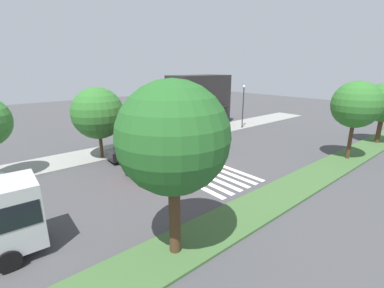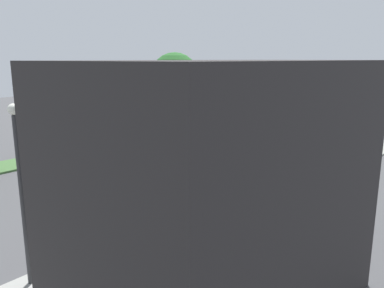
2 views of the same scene
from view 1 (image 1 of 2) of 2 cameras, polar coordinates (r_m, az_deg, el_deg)
name	(u,v)px [view 1 (image 1 of 2)]	position (r m, az deg, el deg)	size (l,w,h in m)	color
ground_plane	(209,162)	(25.28, 3.68, -3.85)	(120.00, 120.00, 0.00)	#424244
sidewalk	(157,142)	(32.00, -7.55, 0.46)	(60.00, 4.61, 0.14)	gray
median_strip	(288,190)	(20.66, 19.85, -9.33)	(60.00, 3.00, 0.14)	#3D6033
crosswalk	(192,167)	(23.96, 0.09, -4.94)	(4.95, 12.01, 0.01)	silver
fire_truck	(178,144)	(23.84, -3.10, -0.02)	(9.59, 3.22, 3.65)	red
parked_car_mid	(132,150)	(26.39, -12.76, -1.29)	(4.73, 2.21, 1.76)	black
bus_stop_shelter	(213,119)	(35.99, 4.59, 5.26)	(3.50, 1.40, 2.46)	#4C4C51
bench_near_shelter	(190,133)	(33.64, -0.32, 2.29)	(1.60, 0.50, 0.90)	#2D472D
bench_west_of_shelter	(171,137)	(31.81, -4.56, 1.43)	(1.60, 0.50, 0.90)	#2D472D
street_lamp	(243,103)	(39.14, 10.91, 8.63)	(0.36, 0.36, 6.07)	#2D2D30
storefront_building	(199,100)	(41.42, 1.47, 9.33)	(9.32, 5.46, 7.50)	#282626
sidewalk_tree_west	(98,113)	(26.72, -19.49, 6.21)	(4.85, 4.85, 6.74)	#513823
sidewalk_tree_center	(158,102)	(29.69, -7.33, 8.99)	(4.40, 4.40, 7.09)	#47301E
median_tree_far_west	(173,138)	(11.32, -4.07, 1.22)	(4.93, 4.93, 8.06)	#47301E
median_tree_west	(356,105)	(28.90, 31.70, 7.18)	(4.30, 4.30, 7.34)	#47301E
median_tree_center	(384,103)	(37.34, 35.91, 7.17)	(4.42, 4.42, 6.87)	#47301E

